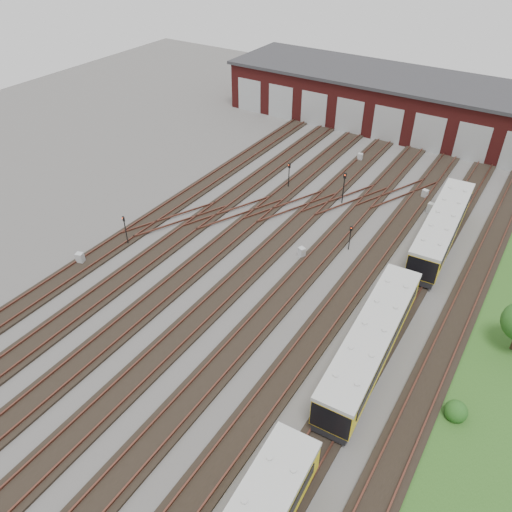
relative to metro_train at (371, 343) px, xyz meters
The scene contains 14 objects.
ground 10.18m from the metro_train, behind, with size 120.00×120.00×0.00m, color #403E3C.
track_network 10.38m from the metro_train, behind, with size 30.40×70.00×0.33m.
maintenance_shed 41.84m from the metro_train, 103.85° to the left, with size 51.00×12.50×6.35m.
metro_train is the anchor object (origin of this frame).
signal_mast_0 23.10m from the metro_train, behind, with size 0.25×0.24×2.92m.
signal_mast_1 24.22m from the metro_train, 132.16° to the left, with size 0.28×0.27×2.81m.
signal_mast_2 20.80m from the metro_train, 119.36° to the left, with size 0.31×0.29×3.32m.
signal_mast_3 12.80m from the metro_train, 119.77° to the left, with size 0.25×0.24×2.39m.
relay_cabinet_0 24.69m from the metro_train, behind, with size 0.60×0.50×1.00m, color #AAADAF.
relay_cabinet_1 30.73m from the metro_train, 114.03° to the left, with size 0.54×0.45×0.90m, color #AAADAF.
relay_cabinet_2 12.31m from the metro_train, 139.47° to the left, with size 0.56×0.46×0.93m, color #AAADAF.
relay_cabinet_3 21.22m from the metro_train, 96.02° to the left, with size 0.61×0.50×1.01m, color #AAADAF.
relay_cabinet_4 23.85m from the metro_train, 98.61° to the left, with size 0.56×0.46×0.93m, color #AAADAF.
bush_0 6.25m from the metro_train, 11.89° to the right, with size 1.37×1.37×1.37m, color #164A15.
Camera 1 is at (15.85, -23.63, 25.42)m, focal length 35.00 mm.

